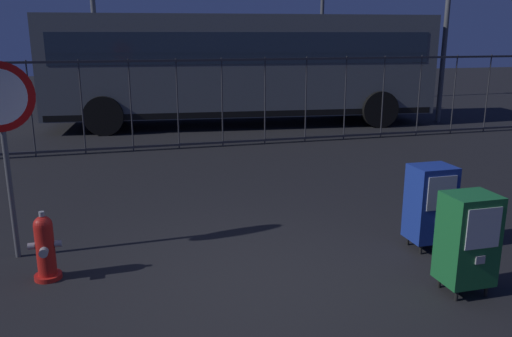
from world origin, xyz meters
TOP-DOWN VIEW (x-y plane):
  - ground_plane at (0.00, 0.00)m, footprint 60.00×60.00m
  - fire_hydrant at (-2.12, 0.66)m, footprint 0.33×0.32m
  - newspaper_box_primary at (2.19, 0.33)m, footprint 0.48×0.42m
  - newspaper_box_secondary at (1.91, -0.74)m, footprint 0.48×0.42m
  - stop_sign at (-2.52, 1.33)m, footprint 0.71×0.31m
  - fence_barrier at (-0.00, 6.68)m, footprint 18.03×0.04m
  - bus_near at (2.16, 9.68)m, footprint 10.70×3.64m

SIDE VIEW (x-z plane):
  - ground_plane at x=0.00m, z-range 0.00..0.00m
  - fire_hydrant at x=-2.12m, z-range -0.02..0.72m
  - newspaper_box_primary at x=2.19m, z-range 0.06..1.08m
  - newspaper_box_secondary at x=1.91m, z-range 0.06..1.08m
  - fence_barrier at x=0.00m, z-range 0.02..2.02m
  - stop_sign at x=-2.52m, z-range 0.49..2.72m
  - bus_near at x=2.16m, z-range 0.21..3.21m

